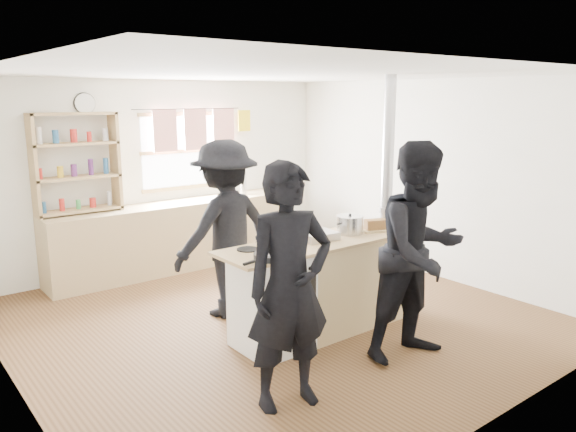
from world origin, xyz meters
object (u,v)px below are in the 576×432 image
object	(u,v)px
stockpot_counter	(350,225)
person_near_left	(290,287)
flue_heater	(384,254)
thermos	(243,183)
person_far	(225,229)
roast_tray	(318,235)
stockpot_stove	(271,239)
skillet_greens	(272,255)
person_near_right	(420,252)
bread_board	(375,226)
cooking_island	(320,286)

from	to	relation	value
stockpot_counter	person_near_left	distance (m)	1.72
stockpot_counter	flue_heater	bearing A→B (deg)	-6.92
thermos	person_far	size ratio (longest dim) A/B	0.18
roast_tray	stockpot_stove	xyz separation A→B (m)	(-0.52, 0.06, 0.03)
skillet_greens	flue_heater	distance (m)	1.66
stockpot_counter	person_near_left	world-z (taller)	person_near_left
person_near_right	bread_board	bearing A→B (deg)	73.96
cooking_island	person_near_left	distance (m)	1.44
thermos	cooking_island	distance (m)	2.99
skillet_greens	stockpot_counter	bearing A→B (deg)	11.74
thermos	bread_board	distance (m)	2.84
thermos	stockpot_counter	world-z (taller)	thermos
cooking_island	stockpot_counter	bearing A→B (deg)	4.31
person_near_left	roast_tray	bearing A→B (deg)	52.01
stockpot_counter	person_near_left	bearing A→B (deg)	-148.89
stockpot_stove	thermos	bearing A→B (deg)	61.18
thermos	stockpot_stove	size ratio (longest dim) A/B	1.64
stockpot_counter	flue_heater	size ratio (longest dim) A/B	0.11
thermos	person_far	world-z (taller)	person_far
person_near_right	person_far	distance (m)	2.07
skillet_greens	roast_tray	bearing A→B (deg)	19.05
roast_tray	bread_board	xyz separation A→B (m)	(0.70, -0.10, 0.01)
flue_heater	person_near_right	distance (m)	1.11
person_far	thermos	bearing A→B (deg)	-134.90
roast_tray	stockpot_stove	world-z (taller)	stockpot_stove
stockpot_stove	person_near_right	distance (m)	1.34
person_near_right	stockpot_stove	bearing A→B (deg)	136.12
bread_board	person_near_right	distance (m)	0.95
thermos	bread_board	bearing A→B (deg)	-95.10
roast_tray	person_near_right	distance (m)	1.03
skillet_greens	roast_tray	distance (m)	0.78
skillet_greens	stockpot_stove	world-z (taller)	stockpot_stove
cooking_island	stockpot_counter	xyz separation A→B (m)	(0.41, 0.03, 0.56)
bread_board	flue_heater	size ratio (longest dim) A/B	0.13
stockpot_stove	person_near_left	size ratio (longest dim) A/B	0.11
stockpot_stove	person_near_right	world-z (taller)	person_near_right
cooking_island	person_near_right	distance (m)	1.10
stockpot_stove	person_near_left	xyz separation A→B (m)	(-0.54, -0.96, -0.08)
cooking_island	stockpot_counter	size ratio (longest dim) A/B	7.23
person_near_right	person_near_left	bearing A→B (deg)	-176.10
skillet_greens	stockpot_stove	size ratio (longest dim) A/B	1.83
person_far	stockpot_stove	bearing A→B (deg)	79.96
skillet_greens	roast_tray	xyz separation A→B (m)	(0.74, 0.25, 0.01)
bread_board	flue_heater	xyz separation A→B (m)	(0.19, 0.03, -0.34)
bread_board	person_near_left	size ratio (longest dim) A/B	0.18
roast_tray	person_far	world-z (taller)	person_far
bread_board	flue_heater	bearing A→B (deg)	9.21
flue_heater	person_near_left	size ratio (longest dim) A/B	1.35
thermos	roast_tray	xyz separation A→B (m)	(-0.95, -2.72, -0.09)
bread_board	person_far	bearing A→B (deg)	138.37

